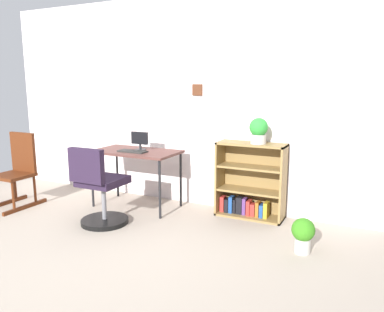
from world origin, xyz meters
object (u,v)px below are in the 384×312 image
Objects in this scene: office_chair at (100,192)px; rocking_chair at (18,169)px; potted_plant_floor at (303,233)px; keyboard at (132,151)px; potted_plant_on_shelf at (259,130)px; bookshelf_low at (251,184)px; monitor at (140,141)px; desk at (136,155)px.

rocking_chair is at bearing 175.52° from office_chair.
rocking_chair is at bearing -177.45° from potted_plant_floor.
keyboard is 1.51m from rocking_chair.
keyboard is at bearing -166.66° from potted_plant_on_shelf.
rocking_chair is 3.51m from potted_plant_floor.
monitor is at bearing -169.32° from bookshelf_low.
desk is 1.54m from potted_plant_on_shelf.
rocking_chair is at bearing -161.80° from bookshelf_low.
desk is at bearing -132.91° from monitor.
office_chair is 1.39m from rocking_chair.
monitor is at bearing 88.35° from office_chair.
desk is at bearing -168.02° from bookshelf_low.
potted_plant_on_shelf is (1.45, 0.34, 0.29)m from keyboard.
keyboard is 0.39× the size of rocking_chair.
rocking_chair is at bearing -155.16° from monitor.
desk is at bearing -170.85° from potted_plant_on_shelf.
potted_plant_floor is (3.50, 0.16, -0.28)m from rocking_chair.
keyboard is at bearing -76.52° from desk.
monitor is 1.60m from rocking_chair.
desk is at bearing 167.85° from potted_plant_floor.
potted_plant_floor is (2.11, 0.26, -0.19)m from office_chair.
potted_plant_floor is at bearing -13.38° from monitor.
office_chair is 1.70m from bookshelf_low.
desk is 1.44m from bookshelf_low.
potted_plant_on_shelf is (2.85, 0.85, 0.56)m from rocking_chair.
office_chair is 1.01× the size of bookshelf_low.
monitor reaches higher than bookshelf_low.
potted_plant_on_shelf is at bearing -31.79° from bookshelf_low.
monitor is 0.18m from keyboard.
office_chair reaches higher than potted_plant_floor.
monitor reaches higher than keyboard.
keyboard is 1.52m from potted_plant_on_shelf.
monitor is (0.04, 0.04, 0.17)m from desk.
bookshelf_low is (1.35, 0.25, -0.45)m from monitor.
desk is at bearing 103.48° from keyboard.
rocking_chair reaches higher than office_chair.
potted_plant_floor is at bearing -9.49° from keyboard.
potted_plant_on_shelf reaches higher than keyboard.
bookshelf_low is (2.76, 0.91, -0.08)m from rocking_chair.
potted_plant_floor is (0.65, -0.69, -0.83)m from potted_plant_on_shelf.
keyboard is 1.46m from bookshelf_low.
desk is at bearing 91.18° from office_chair.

